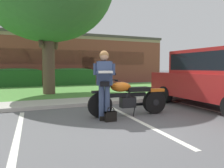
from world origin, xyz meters
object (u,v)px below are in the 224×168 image
Objects in this scene: motorcycle at (131,97)px; hedge_center_left at (73,76)px; rider_person at (104,79)px; handbag at (111,115)px; brick_building at (22,60)px; parked_suv_adjacent at (217,78)px; hedge_left at (18,77)px.

hedge_center_left is at bearing 83.60° from motorcycle.
motorcycle is 1.04m from rider_person.
brick_building is (-0.97, 17.86, 1.82)m from handbag.
parked_suv_adjacent is at bearing -80.03° from hedge_center_left.
brick_building reaches higher than handbag.
rider_person is 0.35× the size of parked_suv_adjacent.
hedge_center_left is at bearing 99.97° from parked_suv_adjacent.
rider_person is 0.55× the size of hedge_center_left.
brick_building is (-2.94, 6.99, 1.31)m from hedge_center_left.
rider_person reaches higher than hedge_center_left.
hedge_center_left is (2.05, 10.66, -0.36)m from rider_person.
rider_person is 10.78m from hedge_left.
parked_suv_adjacent reaches higher than rider_person.
brick_building is (-4.80, 17.57, 1.01)m from parked_suv_adjacent.
motorcycle is at bearing 28.56° from handbag.
hedge_left is at bearing 180.00° from hedge_center_left.
parked_suv_adjacent is 11.92m from hedge_left.
hedge_left is (-1.57, 10.66, -0.36)m from rider_person.
handbag is (0.07, -0.21, -0.86)m from rider_person.
brick_building reaches higher than motorcycle.
brick_building is at bearing 84.50° from hedge_left.
rider_person is 10.86m from hedge_center_left.
hedge_left is 0.13× the size of brick_building.
hedge_left is at bearing 98.59° from handbag.
brick_building is at bearing 112.83° from hedge_center_left.
handbag is at bearing -81.41° from hedge_left.
motorcycle is 0.72× the size of hedge_center_left.
hedge_center_left is (1.97, 10.87, 0.51)m from handbag.
handbag is at bearing -100.29° from hedge_center_left.
hedge_center_left is 7.70m from brick_building.
motorcycle is 1.32× the size of rider_person.
parked_suv_adjacent is 1.70× the size of hedge_left.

